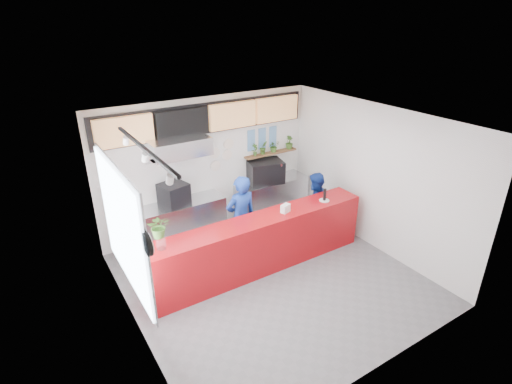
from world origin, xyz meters
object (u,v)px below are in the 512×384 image
staff_center (241,218)px  staff_right (314,205)px  pepper_mill (325,195)px  espresso_machine (265,172)px  panini_oven (174,194)px  service_counter (260,244)px

staff_center → staff_right: 1.79m
pepper_mill → espresso_machine: bearing=96.2°
espresso_machine → staff_center: bearing=-124.8°
panini_oven → staff_right: size_ratio=0.35×
espresso_machine → pepper_mill: size_ratio=3.27×
staff_center → staff_right: size_ratio=1.20×
service_counter → staff_center: 0.67m
staff_right → espresso_machine: bearing=-112.1°
panini_oven → espresso_machine: espresso_machine is taller
service_counter → staff_right: size_ratio=3.06×
panini_oven → staff_right: (2.68, -1.35, -0.40)m
staff_right → pepper_mill: bearing=30.1°
service_counter → staff_center: bearing=97.7°
panini_oven → espresso_machine: bearing=-13.6°
espresso_machine → pepper_mill: bearing=-70.2°
staff_right → staff_center: bearing=-42.5°
espresso_machine → panini_oven: bearing=-166.3°
espresso_machine → staff_right: size_ratio=0.55×
staff_center → panini_oven: bearing=-53.1°
service_counter → staff_center: (-0.08, 0.57, 0.33)m
service_counter → pepper_mill: size_ratio=18.34×
panini_oven → staff_center: size_ratio=0.29×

